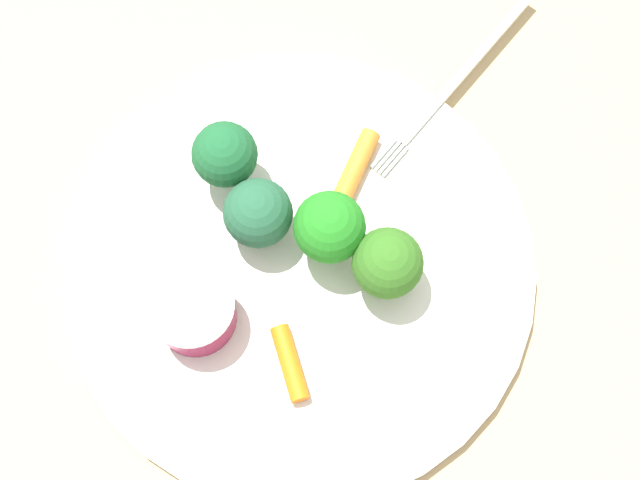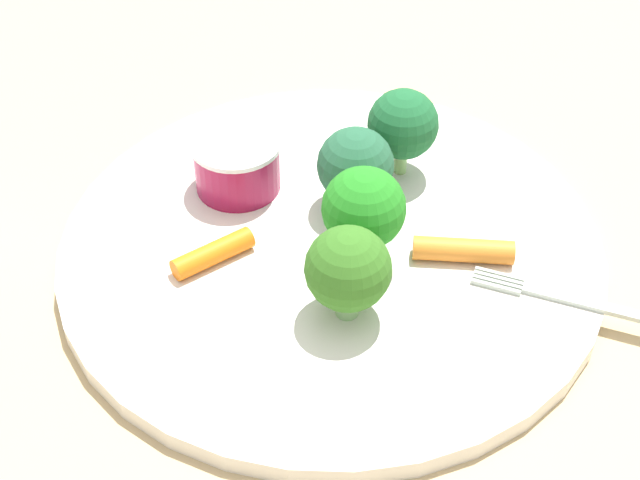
% 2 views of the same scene
% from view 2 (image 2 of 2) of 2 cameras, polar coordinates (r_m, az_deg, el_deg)
% --- Properties ---
extents(ground_plane, '(2.40, 2.40, 0.00)m').
position_cam_2_polar(ground_plane, '(0.57, 0.65, -0.95)').
color(ground_plane, tan).
extents(plate, '(0.32, 0.32, 0.01)m').
position_cam_2_polar(plate, '(0.56, 0.66, -0.51)').
color(plate, silver).
rests_on(plate, ground_plane).
extents(sauce_cup, '(0.05, 0.05, 0.03)m').
position_cam_2_polar(sauce_cup, '(0.59, -5.20, 4.35)').
color(sauce_cup, maroon).
rests_on(sauce_cup, plate).
extents(broccoli_floret_0, '(0.05, 0.05, 0.06)m').
position_cam_2_polar(broccoli_floret_0, '(0.52, 2.45, 1.72)').
color(broccoli_floret_0, '#85B85C').
rests_on(broccoli_floret_0, plate).
extents(broccoli_floret_1, '(0.05, 0.05, 0.05)m').
position_cam_2_polar(broccoli_floret_1, '(0.56, 2.12, 4.42)').
color(broccoli_floret_1, '#8AA972').
rests_on(broccoli_floret_1, plate).
extents(broccoli_floret_2, '(0.04, 0.04, 0.06)m').
position_cam_2_polar(broccoli_floret_2, '(0.59, 4.95, 6.84)').
color(broccoli_floret_2, '#89BD71').
rests_on(broccoli_floret_2, plate).
extents(broccoli_floret_3, '(0.05, 0.05, 0.06)m').
position_cam_2_polar(broccoli_floret_3, '(0.50, 1.67, -1.77)').
color(broccoli_floret_3, '#7FB16C').
rests_on(broccoli_floret_3, plate).
extents(carrot_stick_0, '(0.05, 0.05, 0.01)m').
position_cam_2_polar(carrot_stick_0, '(0.55, 8.50, -0.60)').
color(carrot_stick_0, orange).
rests_on(carrot_stick_0, plate).
extents(carrot_stick_1, '(0.02, 0.05, 0.01)m').
position_cam_2_polar(carrot_stick_1, '(0.55, -6.38, -0.80)').
color(carrot_stick_1, orange).
rests_on(carrot_stick_1, plate).
extents(fork, '(0.18, 0.08, 0.00)m').
position_cam_2_polar(fork, '(0.54, 18.25, -4.31)').
color(fork, '#B4BEB2').
rests_on(fork, plate).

